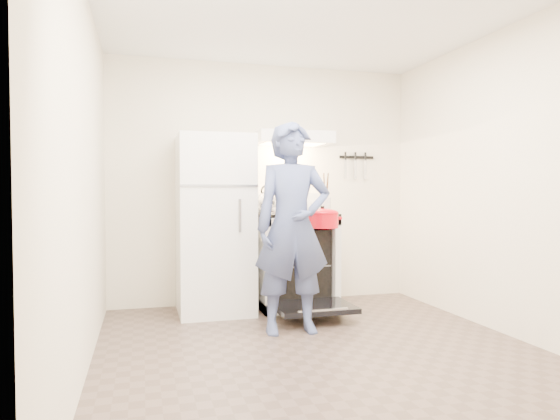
% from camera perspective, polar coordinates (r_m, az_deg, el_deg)
% --- Properties ---
extents(floor, '(3.60, 3.60, 0.00)m').
position_cam_1_polar(floor, '(3.75, 5.02, -16.00)').
color(floor, brown).
rests_on(floor, ground).
extents(back_wall, '(3.20, 0.02, 2.50)m').
position_cam_1_polar(back_wall, '(5.29, -1.79, 3.01)').
color(back_wall, '#ECE3C8').
rests_on(back_wall, ground).
extents(refrigerator, '(0.70, 0.70, 1.70)m').
position_cam_1_polar(refrigerator, '(4.84, -7.49, -1.65)').
color(refrigerator, white).
rests_on(refrigerator, floor).
extents(stove_body, '(0.76, 0.65, 0.92)m').
position_cam_1_polar(stove_body, '(5.08, 1.62, -5.89)').
color(stove_body, white).
rests_on(stove_body, floor).
extents(cooktop, '(0.76, 0.65, 0.03)m').
position_cam_1_polar(cooktop, '(5.04, 1.63, -0.53)').
color(cooktop, black).
rests_on(cooktop, stove_body).
extents(backsplash, '(0.76, 0.07, 0.20)m').
position_cam_1_polar(backsplash, '(5.31, 0.72, 0.84)').
color(backsplash, white).
rests_on(backsplash, cooktop).
extents(oven_door, '(0.70, 0.54, 0.04)m').
position_cam_1_polar(oven_door, '(4.59, 3.84, -11.01)').
color(oven_door, black).
rests_on(oven_door, floor).
extents(oven_rack, '(0.60, 0.52, 0.01)m').
position_cam_1_polar(oven_rack, '(5.08, 1.62, -6.11)').
color(oven_rack, slate).
rests_on(oven_rack, stove_body).
extents(range_hood, '(0.76, 0.50, 0.12)m').
position_cam_1_polar(range_hood, '(5.14, 1.39, 8.18)').
color(range_hood, white).
rests_on(range_hood, back_wall).
extents(knife_strip, '(0.40, 0.02, 0.03)m').
position_cam_1_polar(knife_strip, '(5.63, 8.74, 5.98)').
color(knife_strip, black).
rests_on(knife_strip, back_wall).
extents(pizza_stone, '(0.33, 0.33, 0.02)m').
position_cam_1_polar(pizza_stone, '(5.07, 1.82, -5.98)').
color(pizza_stone, '#8F684D').
rests_on(pizza_stone, oven_rack).
extents(tea_kettle, '(0.23, 0.19, 0.28)m').
position_cam_1_polar(tea_kettle, '(5.16, -1.52, 1.28)').
color(tea_kettle, silver).
rests_on(tea_kettle, cooktop).
extents(utensil_jar, '(0.09, 0.09, 0.13)m').
position_cam_1_polar(utensil_jar, '(4.90, 5.30, 0.68)').
color(utensil_jar, silver).
rests_on(utensil_jar, cooktop).
extents(person, '(0.65, 0.44, 1.74)m').
position_cam_1_polar(person, '(4.10, 1.47, -2.02)').
color(person, '#394475').
rests_on(person, floor).
extents(dutch_oven, '(0.36, 0.29, 0.24)m').
position_cam_1_polar(dutch_oven, '(4.58, 4.86, -1.19)').
color(dutch_oven, red).
rests_on(dutch_oven, person).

